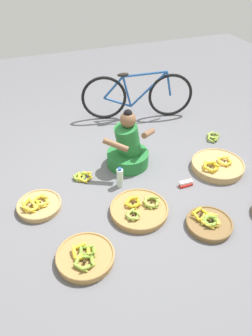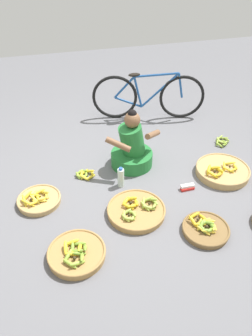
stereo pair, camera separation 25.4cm
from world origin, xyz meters
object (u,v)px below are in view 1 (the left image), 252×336
banana_basket_front_center (217,165)px  banana_basket_near_vendor (139,209)px  vendor_woman_front (128,148)px  bicycle_leaning (137,96)px  banana_basket_mid_left (85,257)px  banana_basket_front_right (209,223)px  loose_bananas_front_left (213,137)px  water_bottle (120,178)px  loose_bananas_back_left (82,177)px  banana_basket_mid_right (39,205)px  packet_carton_stack (186,184)px

banana_basket_front_center → banana_basket_near_vendor: 1.26m
banana_basket_near_vendor → vendor_woman_front: bearing=76.9°
bicycle_leaning → banana_basket_mid_left: 2.80m
bicycle_leaning → banana_basket_front_right: bearing=-94.5°
vendor_woman_front → banana_basket_front_right: vendor_woman_front is taller
banana_basket_mid_left → banana_basket_near_vendor: (0.69, 0.39, -0.00)m
banana_basket_mid_left → loose_bananas_front_left: 2.63m
vendor_woman_front → water_bottle: bearing=-123.2°
bicycle_leaning → water_bottle: bearing=-118.8°
banana_basket_front_right → loose_bananas_back_left: bearing=130.2°
banana_basket_front_center → water_bottle: 1.25m
vendor_woman_front → loose_bananas_back_left: size_ratio=3.02×
banana_basket_mid_left → water_bottle: 1.09m
banana_basket_mid_right → loose_bananas_back_left: size_ratio=1.87×
banana_basket_front_center → loose_bananas_front_left: 0.71m
banana_basket_mid_left → banana_basket_mid_right: bearing=109.4°
banana_basket_front_right → loose_bananas_back_left: size_ratio=1.85×
banana_basket_mid_left → packet_carton_stack: 1.50m
loose_bananas_back_left → packet_carton_stack: bearing=-26.7°
banana_basket_front_center → water_bottle: water_bottle is taller
vendor_woman_front → water_bottle: (-0.24, -0.36, -0.12)m
bicycle_leaning → banana_basket_mid_right: 2.36m
loose_bananas_back_left → loose_bananas_front_left: bearing=6.4°
vendor_woman_front → bicycle_leaning: vendor_woman_front is taller
bicycle_leaning → banana_basket_mid_right: bicycle_leaning is taller
banana_basket_mid_left → banana_basket_front_center: banana_basket_front_center is taller
bicycle_leaning → banana_basket_front_center: size_ratio=2.55×
vendor_woman_front → loose_bananas_front_left: 1.38m
banana_basket_front_center → banana_basket_near_vendor: size_ratio=1.05×
banana_basket_mid_right → water_bottle: (0.94, 0.04, 0.08)m
banana_basket_mid_left → loose_bananas_front_left: (2.24, 1.38, -0.02)m
banana_basket_front_right → loose_bananas_front_left: bearing=55.9°
banana_basket_front_center → loose_bananas_front_left: size_ratio=2.48×
vendor_woman_front → banana_basket_mid_left: (-0.89, -1.23, -0.20)m
banana_basket_mid_right → loose_bananas_back_left: banana_basket_mid_right is taller
packet_carton_stack → banana_basket_near_vendor: bearing=-162.7°
banana_basket_near_vendor → water_bottle: bearing=95.0°
banana_basket_front_center → loose_bananas_front_left: (0.34, 0.63, -0.03)m
bicycle_leaning → banana_basket_near_vendor: (-0.78, -1.98, -0.31)m
banana_basket_mid_left → loose_bananas_back_left: (0.27, 1.16, -0.02)m
bicycle_leaning → water_bottle: (-0.82, -1.49, -0.24)m
vendor_woman_front → banana_basket_mid_left: vendor_woman_front is taller
packet_carton_stack → banana_basket_front_right: bearing=-98.2°
packet_carton_stack → vendor_woman_front: bearing=127.5°
banana_basket_mid_left → bicycle_leaning: bearing=58.2°
bicycle_leaning → banana_basket_front_center: (0.43, -1.61, -0.31)m
vendor_woman_front → banana_basket_mid_right: 1.26m
bicycle_leaning → loose_bananas_back_left: bicycle_leaning is taller
banana_basket_mid_right → loose_bananas_back_left: 0.65m
banana_basket_mid_left → loose_bananas_front_left: banana_basket_mid_left is taller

